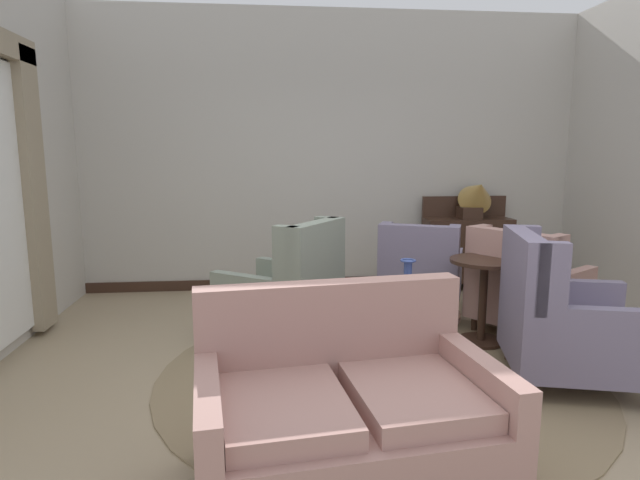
{
  "coord_description": "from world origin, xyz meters",
  "views": [
    {
      "loc": [
        -0.79,
        -3.33,
        1.64
      ],
      "look_at": [
        -0.37,
        0.8,
        0.94
      ],
      "focal_mm": 29.68,
      "sensor_mm": 36.0,
      "label": 1
    }
  ],
  "objects_px": {
    "armchair_beside_settee": "(562,322)",
    "sideboard": "(467,248)",
    "settee": "(346,407)",
    "gramophone": "(477,195)",
    "armchair_near_sideboard": "(288,291)",
    "armchair_far_left": "(421,276)",
    "porcelain_vase": "(407,288)",
    "armchair_foreground_right": "(524,290)",
    "side_table": "(483,293)",
    "coffee_table": "(399,321)"
  },
  "relations": [
    {
      "from": "armchair_near_sideboard",
      "to": "gramophone",
      "type": "relative_size",
      "value": 2.05
    },
    {
      "from": "sideboard",
      "to": "coffee_table",
      "type": "bearing_deg",
      "value": -121.46
    },
    {
      "from": "armchair_foreground_right",
      "to": "sideboard",
      "type": "relative_size",
      "value": 1.02
    },
    {
      "from": "armchair_foreground_right",
      "to": "sideboard",
      "type": "height_order",
      "value": "sideboard"
    },
    {
      "from": "porcelain_vase",
      "to": "armchair_foreground_right",
      "type": "relative_size",
      "value": 0.33
    },
    {
      "from": "armchair_far_left",
      "to": "armchair_near_sideboard",
      "type": "height_order",
      "value": "armchair_near_sideboard"
    },
    {
      "from": "armchair_foreground_right",
      "to": "gramophone",
      "type": "relative_size",
      "value": 1.96
    },
    {
      "from": "armchair_foreground_right",
      "to": "side_table",
      "type": "xyz_separation_m",
      "value": [
        -0.46,
        -0.18,
        0.03
      ]
    },
    {
      "from": "armchair_beside_settee",
      "to": "gramophone",
      "type": "distance_m",
      "value": 2.63
    },
    {
      "from": "porcelain_vase",
      "to": "armchair_far_left",
      "type": "bearing_deg",
      "value": 69.07
    },
    {
      "from": "armchair_near_sideboard",
      "to": "side_table",
      "type": "bearing_deg",
      "value": 115.14
    },
    {
      "from": "side_table",
      "to": "gramophone",
      "type": "bearing_deg",
      "value": 70.49
    },
    {
      "from": "armchair_beside_settee",
      "to": "sideboard",
      "type": "height_order",
      "value": "sideboard"
    },
    {
      "from": "armchair_foreground_right",
      "to": "armchair_near_sideboard",
      "type": "bearing_deg",
      "value": 54.26
    },
    {
      "from": "armchair_beside_settee",
      "to": "sideboard",
      "type": "relative_size",
      "value": 0.98
    },
    {
      "from": "armchair_near_sideboard",
      "to": "armchair_beside_settee",
      "type": "xyz_separation_m",
      "value": [
        1.89,
        -1.08,
        0.01
      ]
    },
    {
      "from": "side_table",
      "to": "coffee_table",
      "type": "bearing_deg",
      "value": -150.09
    },
    {
      "from": "armchair_far_left",
      "to": "armchair_foreground_right",
      "type": "bearing_deg",
      "value": 164.45
    },
    {
      "from": "sideboard",
      "to": "armchair_far_left",
      "type": "bearing_deg",
      "value": -130.26
    },
    {
      "from": "coffee_table",
      "to": "sideboard",
      "type": "relative_size",
      "value": 0.8
    },
    {
      "from": "settee",
      "to": "armchair_far_left",
      "type": "bearing_deg",
      "value": 59.13
    },
    {
      "from": "settee",
      "to": "gramophone",
      "type": "xyz_separation_m",
      "value": [
        2.06,
        3.5,
        0.74
      ]
    },
    {
      "from": "armchair_beside_settee",
      "to": "coffee_table",
      "type": "bearing_deg",
      "value": 89.41
    },
    {
      "from": "porcelain_vase",
      "to": "armchair_beside_settee",
      "type": "relative_size",
      "value": 0.35
    },
    {
      "from": "armchair_beside_settee",
      "to": "sideboard",
      "type": "xyz_separation_m",
      "value": [
        0.31,
        2.6,
        0.05
      ]
    },
    {
      "from": "settee",
      "to": "side_table",
      "type": "distance_m",
      "value": 2.3
    },
    {
      "from": "settee",
      "to": "sideboard",
      "type": "height_order",
      "value": "sideboard"
    },
    {
      "from": "settee",
      "to": "armchair_far_left",
      "type": "distance_m",
      "value": 2.83
    },
    {
      "from": "armchair_foreground_right",
      "to": "side_table",
      "type": "distance_m",
      "value": 0.49
    },
    {
      "from": "coffee_table",
      "to": "side_table",
      "type": "height_order",
      "value": "side_table"
    },
    {
      "from": "armchair_near_sideboard",
      "to": "sideboard",
      "type": "height_order",
      "value": "sideboard"
    },
    {
      "from": "coffee_table",
      "to": "side_table",
      "type": "distance_m",
      "value": 0.99
    },
    {
      "from": "side_table",
      "to": "gramophone",
      "type": "xyz_separation_m",
      "value": [
        0.61,
        1.72,
        0.69
      ]
    },
    {
      "from": "coffee_table",
      "to": "settee",
      "type": "bearing_deg",
      "value": -114.68
    },
    {
      "from": "armchair_foreground_right",
      "to": "side_table",
      "type": "relative_size",
      "value": 1.52
    },
    {
      "from": "settee",
      "to": "armchair_beside_settee",
      "type": "distance_m",
      "value": 1.97
    },
    {
      "from": "settee",
      "to": "armchair_far_left",
      "type": "xyz_separation_m",
      "value": [
        1.14,
        2.58,
        0.02
      ]
    },
    {
      "from": "coffee_table",
      "to": "porcelain_vase",
      "type": "relative_size",
      "value": 2.35
    },
    {
      "from": "armchair_foreground_right",
      "to": "armchair_beside_settee",
      "type": "relative_size",
      "value": 1.05
    },
    {
      "from": "coffee_table",
      "to": "armchair_beside_settee",
      "type": "relative_size",
      "value": 0.82
    },
    {
      "from": "sideboard",
      "to": "armchair_beside_settee",
      "type": "bearing_deg",
      "value": -96.78
    },
    {
      "from": "settee",
      "to": "armchair_beside_settee",
      "type": "relative_size",
      "value": 1.42
    },
    {
      "from": "sideboard",
      "to": "porcelain_vase",
      "type": "bearing_deg",
      "value": -120.46
    },
    {
      "from": "armchair_beside_settee",
      "to": "side_table",
      "type": "relative_size",
      "value": 1.45
    },
    {
      "from": "porcelain_vase",
      "to": "side_table",
      "type": "bearing_deg",
      "value": 31.29
    },
    {
      "from": "gramophone",
      "to": "armchair_foreground_right",
      "type": "bearing_deg",
      "value": -95.53
    },
    {
      "from": "porcelain_vase",
      "to": "sideboard",
      "type": "relative_size",
      "value": 0.34
    },
    {
      "from": "settee",
      "to": "gramophone",
      "type": "distance_m",
      "value": 4.13
    },
    {
      "from": "side_table",
      "to": "sideboard",
      "type": "bearing_deg",
      "value": 72.93
    },
    {
      "from": "armchair_beside_settee",
      "to": "armchair_near_sideboard",
      "type": "bearing_deg",
      "value": 75.02
    }
  ]
}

